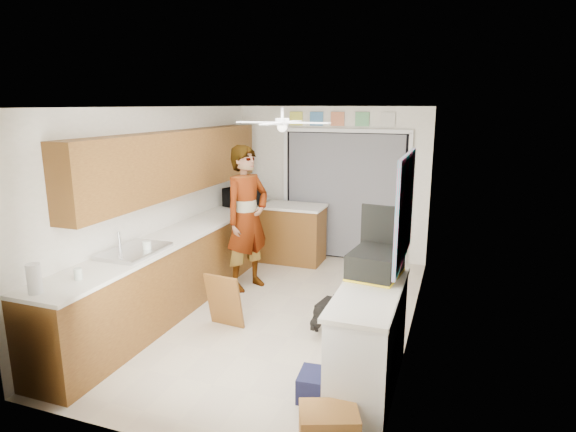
% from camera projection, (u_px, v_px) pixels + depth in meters
% --- Properties ---
extents(floor, '(5.00, 5.00, 0.00)m').
position_uv_depth(floor, '(277.00, 313.00, 5.98)').
color(floor, '#BEAE98').
rests_on(floor, ground).
extents(ceiling, '(5.00, 5.00, 0.00)m').
position_uv_depth(ceiling, '(276.00, 107.00, 5.41)').
color(ceiling, white).
rests_on(ceiling, ground).
extents(wall_back, '(3.20, 0.00, 3.20)m').
position_uv_depth(wall_back, '(331.00, 183.00, 7.99)').
color(wall_back, white).
rests_on(wall_back, ground).
extents(wall_front, '(3.20, 0.00, 3.20)m').
position_uv_depth(wall_front, '(150.00, 290.00, 3.40)').
color(wall_front, white).
rests_on(wall_front, ground).
extents(wall_left, '(0.00, 5.00, 5.00)m').
position_uv_depth(wall_left, '(161.00, 206.00, 6.22)').
color(wall_left, white).
rests_on(wall_left, ground).
extents(wall_right, '(0.00, 5.00, 5.00)m').
position_uv_depth(wall_right, '(415.00, 226.00, 5.17)').
color(wall_right, white).
rests_on(wall_right, ground).
extents(left_base_cabinets, '(0.60, 4.80, 0.90)m').
position_uv_depth(left_base_cabinets, '(185.00, 267.00, 6.30)').
color(left_base_cabinets, brown).
rests_on(left_base_cabinets, floor).
extents(left_countertop, '(0.62, 4.80, 0.04)m').
position_uv_depth(left_countertop, '(183.00, 232.00, 6.19)').
color(left_countertop, white).
rests_on(left_countertop, left_base_cabinets).
extents(upper_cabinets, '(0.32, 4.00, 0.80)m').
position_uv_depth(upper_cabinets, '(178.00, 162.00, 6.23)').
color(upper_cabinets, brown).
rests_on(upper_cabinets, wall_left).
extents(sink_basin, '(0.50, 0.76, 0.06)m').
position_uv_depth(sink_basin, '(134.00, 252.00, 5.27)').
color(sink_basin, silver).
rests_on(sink_basin, left_countertop).
extents(faucet, '(0.03, 0.03, 0.22)m').
position_uv_depth(faucet, '(119.00, 242.00, 5.31)').
color(faucet, silver).
rests_on(faucet, left_countertop).
extents(peninsula_base, '(1.00, 0.60, 0.90)m').
position_uv_depth(peninsula_base, '(292.00, 234.00, 7.87)').
color(peninsula_base, brown).
rests_on(peninsula_base, floor).
extents(peninsula_top, '(1.04, 0.64, 0.04)m').
position_uv_depth(peninsula_top, '(292.00, 206.00, 7.77)').
color(peninsula_top, white).
rests_on(peninsula_top, peninsula_base).
extents(back_opening_recess, '(2.00, 0.06, 2.10)m').
position_uv_depth(back_opening_recess, '(345.00, 196.00, 7.92)').
color(back_opening_recess, black).
rests_on(back_opening_recess, wall_back).
extents(curtain_panel, '(1.90, 0.03, 2.05)m').
position_uv_depth(curtain_panel, '(344.00, 197.00, 7.89)').
color(curtain_panel, slate).
rests_on(curtain_panel, wall_back).
extents(door_trim_left, '(0.06, 0.04, 2.10)m').
position_uv_depth(door_trim_left, '(286.00, 193.00, 8.23)').
color(door_trim_left, white).
rests_on(door_trim_left, wall_back).
extents(door_trim_right, '(0.06, 0.04, 2.10)m').
position_uv_depth(door_trim_right, '(408.00, 201.00, 7.56)').
color(door_trim_right, white).
rests_on(door_trim_right, wall_back).
extents(door_trim_head, '(2.10, 0.04, 0.06)m').
position_uv_depth(door_trim_head, '(346.00, 131.00, 7.65)').
color(door_trim_head, white).
rests_on(door_trim_head, wall_back).
extents(header_frame_0, '(0.22, 0.02, 0.22)m').
position_uv_depth(header_frame_0, '(296.00, 119.00, 7.92)').
color(header_frame_0, '#E5E84D').
rests_on(header_frame_0, wall_back).
extents(header_frame_1, '(0.22, 0.02, 0.22)m').
position_uv_depth(header_frame_1, '(316.00, 119.00, 7.80)').
color(header_frame_1, '#4680BC').
rests_on(header_frame_1, wall_back).
extents(header_frame_2, '(0.22, 0.02, 0.22)m').
position_uv_depth(header_frame_2, '(337.00, 119.00, 7.69)').
color(header_frame_2, '#DA7A52').
rests_on(header_frame_2, wall_back).
extents(header_frame_3, '(0.22, 0.02, 0.22)m').
position_uv_depth(header_frame_3, '(362.00, 119.00, 7.56)').
color(header_frame_3, '#60A871').
rests_on(header_frame_3, wall_back).
extents(header_frame_4, '(0.22, 0.02, 0.22)m').
position_uv_depth(header_frame_4, '(388.00, 119.00, 7.43)').
color(header_frame_4, silver).
rests_on(header_frame_4, wall_back).
extents(route66_sign, '(0.22, 0.02, 0.26)m').
position_uv_depth(route66_sign, '(276.00, 118.00, 8.03)').
color(route66_sign, silver).
rests_on(route66_sign, wall_back).
extents(right_counter_base, '(0.50, 1.40, 0.90)m').
position_uv_depth(right_counter_base, '(369.00, 341.00, 4.33)').
color(right_counter_base, white).
rests_on(right_counter_base, floor).
extents(right_counter_top, '(0.54, 1.44, 0.04)m').
position_uv_depth(right_counter_top, '(370.00, 292.00, 4.23)').
color(right_counter_top, white).
rests_on(right_counter_top, right_counter_base).
extents(abstract_painting, '(0.03, 1.15, 0.95)m').
position_uv_depth(abstract_painting, '(405.00, 208.00, 4.17)').
color(abstract_painting, '#DD5195').
rests_on(abstract_painting, wall_right).
extents(ceiling_fan, '(1.14, 1.14, 0.24)m').
position_uv_depth(ceiling_fan, '(282.00, 123.00, 5.64)').
color(ceiling_fan, white).
rests_on(ceiling_fan, ceiling).
extents(microwave, '(0.53, 0.63, 0.30)m').
position_uv_depth(microwave, '(242.00, 197.00, 7.68)').
color(microwave, black).
rests_on(microwave, left_countertop).
extents(jar_a, '(0.10, 0.10, 0.13)m').
position_uv_depth(jar_a, '(147.00, 247.00, 5.26)').
color(jar_a, silver).
rests_on(jar_a, left_countertop).
extents(jar_b, '(0.07, 0.07, 0.11)m').
position_uv_depth(jar_b, '(78.00, 274.00, 4.46)').
color(jar_b, silver).
rests_on(jar_b, left_countertop).
extents(paper_towel_roll, '(0.14, 0.14, 0.26)m').
position_uv_depth(paper_towel_roll, '(34.00, 279.00, 4.12)').
color(paper_towel_roll, white).
rests_on(paper_towel_roll, left_countertop).
extents(suitcase, '(0.50, 0.62, 0.25)m').
position_uv_depth(suitcase, '(376.00, 263.00, 4.55)').
color(suitcase, black).
rests_on(suitcase, right_counter_top).
extents(suitcase_rim, '(0.51, 0.63, 0.02)m').
position_uv_depth(suitcase_rim, '(375.00, 274.00, 4.58)').
color(suitcase_rim, yellow).
rests_on(suitcase_rim, suitcase).
extents(suitcase_lid, '(0.42, 0.08, 0.50)m').
position_uv_depth(suitcase_lid, '(382.00, 230.00, 4.76)').
color(suitcase_lid, black).
rests_on(suitcase_lid, suitcase).
extents(cardboard_box, '(0.53, 0.47, 0.28)m').
position_uv_depth(cardboard_box, '(329.00, 426.00, 3.66)').
color(cardboard_box, '#B17737').
rests_on(cardboard_box, floor).
extents(navy_crate, '(0.41, 0.35, 0.23)m').
position_uv_depth(navy_crate, '(321.00, 386.00, 4.22)').
color(navy_crate, '#141634').
rests_on(navy_crate, floor).
extents(cabinet_door_panel, '(0.45, 0.21, 0.65)m').
position_uv_depth(cabinet_door_panel, '(224.00, 301.00, 5.52)').
color(cabinet_door_panel, brown).
rests_on(cabinet_door_panel, floor).
extents(man, '(0.73, 0.86, 2.00)m').
position_uv_depth(man, '(247.00, 218.00, 6.61)').
color(man, white).
rests_on(man, floor).
extents(dog, '(0.28, 0.51, 0.38)m').
position_uv_depth(dog, '(326.00, 313.00, 5.52)').
color(dog, black).
rests_on(dog, floor).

